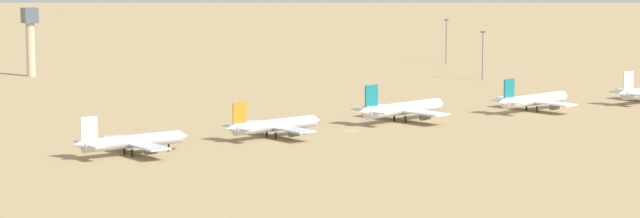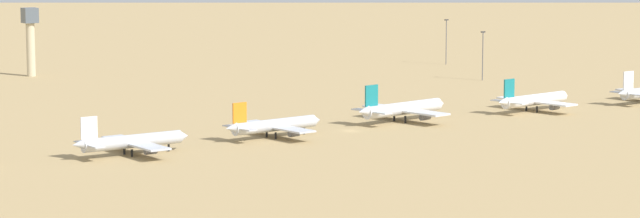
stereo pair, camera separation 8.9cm
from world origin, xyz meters
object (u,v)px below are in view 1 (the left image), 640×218
at_px(parked_jet_white_1, 131,141).
at_px(light_pole_east, 446,39).
at_px(parked_jet_teal_4, 534,100).
at_px(parked_jet_orange_2, 274,125).
at_px(parked_jet_teal_3, 402,109).
at_px(control_tower, 30,35).
at_px(light_pole_west, 483,52).

height_order(parked_jet_white_1, light_pole_east, light_pole_east).
bearing_deg(parked_jet_white_1, parked_jet_teal_4, 0.29).
distance_m(parked_jet_white_1, parked_jet_orange_2, 43.00).
bearing_deg(parked_jet_teal_3, light_pole_east, 37.86).
relative_size(parked_jet_teal_4, control_tower, 1.26).
height_order(parked_jet_orange_2, light_pole_east, light_pole_east).
bearing_deg(parked_jet_white_1, parked_jet_orange_2, 3.64).
height_order(parked_jet_white_1, parked_jet_teal_3, parked_jet_teal_3).
distance_m(parked_jet_orange_2, control_tower, 177.18).
relative_size(parked_jet_teal_3, parked_jet_teal_4, 1.08).
bearing_deg(parked_jet_teal_4, parked_jet_teal_3, 166.89).
bearing_deg(parked_jet_teal_3, parked_jet_orange_2, 177.44).
distance_m(parked_jet_teal_4, light_pole_west, 83.75).
bearing_deg(control_tower, light_pole_east, -17.23).
height_order(parked_jet_white_1, control_tower, control_tower).
distance_m(parked_jet_teal_3, light_pole_west, 111.19).
xyz_separation_m(parked_jet_teal_3, light_pole_west, (86.54, 69.52, 6.39)).
distance_m(parked_jet_orange_2, light_pole_west, 152.42).
xyz_separation_m(parked_jet_white_1, parked_jet_teal_3, (88.48, 10.66, 0.38)).
xyz_separation_m(light_pole_west, light_pole_east, (24.41, 52.64, 0.27)).
xyz_separation_m(parked_jet_white_1, control_tower, (42.31, 181.54, 12.00)).
bearing_deg(parked_jet_white_1, parked_jet_teal_3, 4.13).
relative_size(light_pole_west, light_pole_east, 0.97).
height_order(parked_jet_white_1, parked_jet_teal_4, parked_jet_teal_4).
bearing_deg(parked_jet_teal_4, light_pole_east, 54.00).
distance_m(parked_jet_teal_3, control_tower, 177.39).
bearing_deg(light_pole_east, control_tower, 162.77).
bearing_deg(control_tower, light_pole_west, -37.37).
xyz_separation_m(parked_jet_teal_3, parked_jet_teal_4, (46.14, -3.54, -0.28)).
bearing_deg(parked_jet_teal_3, parked_jet_white_1, 176.98).
xyz_separation_m(control_tower, light_pole_west, (132.72, -101.37, -5.23)).
bearing_deg(light_pole_west, light_pole_east, 65.12).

